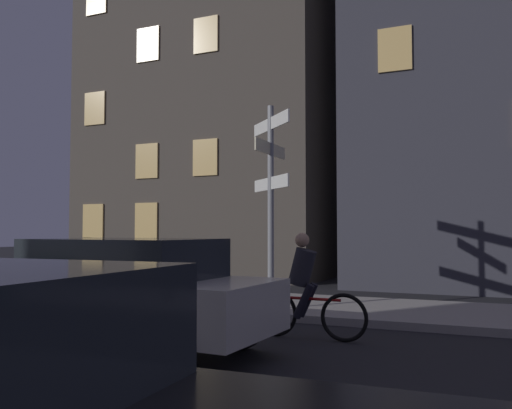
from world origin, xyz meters
name	(u,v)px	position (x,y,z in m)	size (l,w,h in m)	color
sidewalk_kerb	(231,302)	(0.00, 6.54, 0.07)	(40.00, 3.11, 0.14)	#9E9991
signpost	(271,186)	(1.39, 5.46, 2.52)	(1.22, 1.49, 3.94)	gray
car_near_left	(118,291)	(0.61, 1.84, 0.82)	(4.61, 2.12, 1.54)	beige
cyclist	(305,289)	(2.68, 3.70, 0.75)	(1.82, 0.33, 1.61)	black
building_left_block	(219,78)	(-4.38, 14.31, 7.62)	(9.16, 6.31, 15.24)	#4C443D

